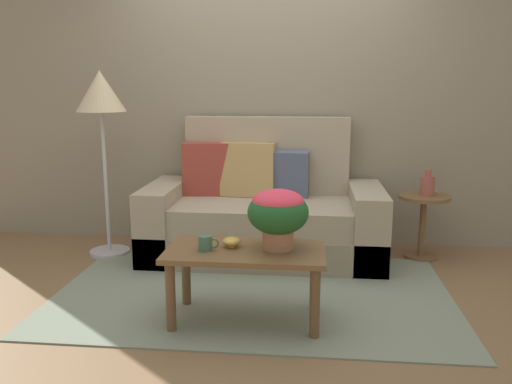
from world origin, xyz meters
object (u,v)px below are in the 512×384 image
table_vase (427,185)px  coffee_mug (206,243)px  floor_lamp (101,103)px  snack_bowl (232,242)px  couch (263,215)px  coffee_table (246,262)px  potted_plant (278,212)px  side_table (423,215)px

table_vase → coffee_mug: bearing=-138.7°
floor_lamp → coffee_mug: 1.81m
floor_lamp → coffee_mug: (1.09, -1.22, -0.78)m
snack_bowl → couch: bearing=86.5°
coffee_table → table_vase: size_ratio=4.43×
coffee_table → floor_lamp: bearing=138.5°
floor_lamp → potted_plant: 1.98m
floor_lamp → potted_plant: bearing=-36.9°
table_vase → side_table: bearing=159.4°
couch → snack_bowl: bearing=-93.5°
snack_bowl → table_vase: (1.42, 1.29, 0.13)m
potted_plant → table_vase: (1.14, 1.29, -0.06)m
couch → side_table: (1.32, 0.05, 0.03)m
coffee_table → coffee_mug: size_ratio=7.54×
couch → table_vase: bearing=2.0°
side_table → potted_plant: bearing=-130.8°
coffee_table → snack_bowl: (-0.09, 0.04, 0.11)m
couch → coffee_table: 1.28m
potted_plant → snack_bowl: size_ratio=3.22×
couch → table_vase: couch is taller
coffee_mug → snack_bowl: coffee_mug is taller
floor_lamp → snack_bowl: floor_lamp is taller
table_vase → floor_lamp: bearing=-176.7°
snack_bowl → floor_lamp: bearing=137.4°
floor_lamp → potted_plant: floor_lamp is taller
potted_plant → couch: bearing=99.3°
coffee_table → coffee_mug: bearing=-169.1°
coffee_mug → snack_bowl: bearing=29.6°
potted_plant → coffee_mug: (-0.42, -0.08, -0.18)m
floor_lamp → snack_bowl: 1.85m
coffee_table → potted_plant: size_ratio=2.61×
couch → potted_plant: 1.31m
couch → side_table: bearing=2.3°
couch → table_vase: (1.34, 0.05, 0.28)m
floor_lamp → coffee_mug: floor_lamp is taller
side_table → coffee_mug: bearing=-138.3°
couch → coffee_table: size_ratio=2.05×
side_table → floor_lamp: 2.79m
coffee_table → table_vase: bearing=44.9°
couch → coffee_mug: bearing=-99.4°
couch → potted_plant: couch is taller
coffee_table → table_vase: 1.89m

